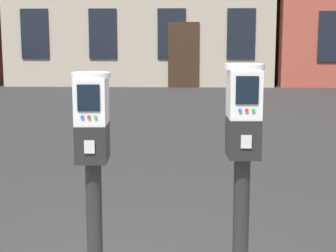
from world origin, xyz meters
TOP-DOWN VIEW (x-y plane):
  - parking_meter_near_kerb at (-0.03, -0.21)m, footprint 0.23×0.26m
  - parking_meter_twin_adjacent at (0.80, -0.21)m, footprint 0.23×0.26m

SIDE VIEW (x-z plane):
  - parking_meter_near_kerb at x=-0.03m, z-range 0.40..1.79m
  - parking_meter_twin_adjacent at x=0.80m, z-range 0.41..1.85m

